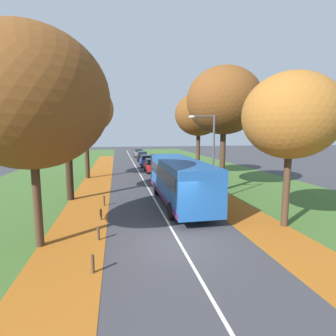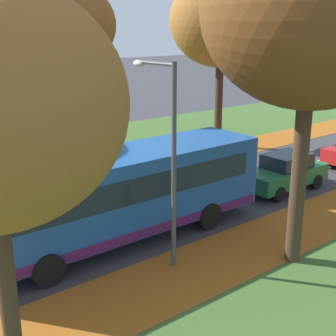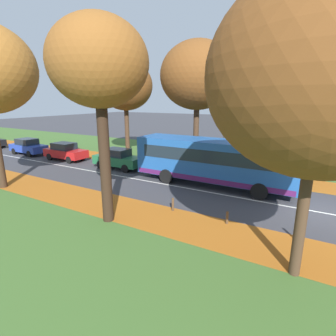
% 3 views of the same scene
% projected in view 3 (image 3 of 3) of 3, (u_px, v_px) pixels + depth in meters
% --- Properties ---
extents(ground_plane, '(160.00, 160.00, 0.00)m').
position_uv_depth(ground_plane, '(321.00, 212.00, 13.18)').
color(ground_plane, '#38383D').
extents(leaf_litter_left, '(2.80, 60.00, 0.00)m').
position_uv_depth(leaf_litter_left, '(58.00, 192.00, 16.02)').
color(leaf_litter_left, '#9E5619').
rests_on(leaf_litter_left, grass_verge_left).
extents(grass_verge_right, '(12.00, 90.00, 0.01)m').
position_uv_depth(grass_verge_right, '(124.00, 148.00, 30.48)').
color(grass_verge_right, '#3D6028').
rests_on(grass_verge_right, ground).
extents(leaf_litter_right, '(2.80, 60.00, 0.00)m').
position_uv_depth(leaf_litter_right, '(144.00, 162.00, 23.74)').
color(leaf_litter_right, '#9E5619').
rests_on(leaf_litter_right, grass_verge_right).
extents(road_centre_line, '(0.12, 80.00, 0.01)m').
position_uv_depth(road_centre_line, '(57.00, 165.00, 22.76)').
color(road_centre_line, silver).
rests_on(road_centre_line, ground).
extents(tree_left_nearest, '(6.24, 6.24, 8.95)m').
position_uv_depth(tree_left_nearest, '(322.00, 76.00, 7.01)').
color(tree_left_nearest, '#422D1E').
rests_on(tree_left_nearest, ground).
extents(tree_left_near, '(4.09, 4.09, 8.80)m').
position_uv_depth(tree_left_near, '(99.00, 65.00, 10.59)').
color(tree_left_near, black).
rests_on(tree_left_near, ground).
extents(tree_right_nearest, '(4.72, 4.72, 7.76)m').
position_uv_depth(tree_right_nearest, '(318.00, 98.00, 17.10)').
color(tree_right_nearest, '#422D1E').
rests_on(tree_right_nearest, ground).
extents(tree_right_near, '(6.01, 6.01, 10.06)m').
position_uv_depth(tree_right_near, '(198.00, 76.00, 20.92)').
color(tree_right_near, '#422D1E').
rests_on(tree_right_near, ground).
extents(tree_right_mid, '(5.19, 5.19, 9.12)m').
position_uv_depth(tree_right_mid, '(125.00, 86.00, 24.94)').
color(tree_right_mid, '#422D1E').
rests_on(tree_right_mid, ground).
extents(bollard_second, '(0.12, 0.12, 0.64)m').
position_uv_depth(bollard_second, '(296.00, 232.00, 10.58)').
color(bollard_second, '#4C3823').
rests_on(bollard_second, ground).
extents(bollard_third, '(0.12, 0.12, 0.61)m').
position_uv_depth(bollard_third, '(227.00, 218.00, 11.90)').
color(bollard_third, '#4C3823').
rests_on(bollard_third, ground).
extents(bollard_fourth, '(0.12, 0.12, 0.69)m').
position_uv_depth(bollard_fourth, '(173.00, 204.00, 13.29)').
color(bollard_fourth, '#4C3823').
rests_on(bollard_fourth, ground).
extents(streetlamp_right, '(1.89, 0.28, 6.00)m').
position_uv_depth(streetlamp_right, '(223.00, 125.00, 18.41)').
color(streetlamp_right, '#47474C').
rests_on(streetlamp_right, ground).
extents(bus, '(2.69, 10.40, 2.98)m').
position_uv_depth(bus, '(214.00, 160.00, 17.02)').
color(bus, '#1E5199').
rests_on(bus, ground).
extents(car_green_lead, '(1.79, 4.20, 1.62)m').
position_uv_depth(car_green_lead, '(118.00, 159.00, 21.45)').
color(car_green_lead, '#1E6038').
rests_on(car_green_lead, ground).
extents(car_red_following, '(1.82, 4.22, 1.62)m').
position_uv_depth(car_red_following, '(65.00, 151.00, 24.33)').
color(car_red_following, '#B21919').
rests_on(car_red_following, ground).
extents(car_blue_third_in_line, '(1.84, 4.23, 1.62)m').
position_uv_depth(car_blue_third_in_line, '(28.00, 147.00, 26.88)').
color(car_blue_third_in_line, '#233D9E').
rests_on(car_blue_third_in_line, ground).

